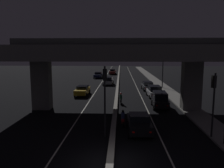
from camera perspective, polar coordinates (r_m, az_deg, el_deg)
ground_plane at (r=13.57m, az=-0.50°, el=-20.71°), size 200.00×200.00×0.00m
lane_line_left_inner at (r=47.52m, az=-2.91°, el=0.16°), size 0.12×126.00×0.00m
lane_line_right_inner at (r=47.43m, az=6.04°, el=0.11°), size 0.12×126.00×0.00m
median_divider at (r=47.30m, az=1.56°, el=0.38°), size 0.43×126.00×0.41m
sidewalk_right at (r=41.20m, az=13.64°, el=-1.17°), size 2.45×126.00×0.16m
elevated_overpass at (r=24.82m, az=0.94°, el=7.47°), size 23.97×10.24×8.20m
traffic_light_left_of_median at (r=16.71m, az=-1.87°, el=-1.40°), size 0.30×0.49×5.58m
traffic_light_right_of_median at (r=18.14m, az=24.99°, el=-2.42°), size 0.30×0.49×5.09m
street_lamp at (r=41.32m, az=12.70°, el=5.50°), size 2.50×0.32×8.12m
car_black_lead at (r=18.54m, az=7.03°, el=-10.03°), size 2.06×4.14×1.56m
car_black_second at (r=26.98m, az=12.40°, el=-3.98°), size 2.01×4.03×1.89m
car_white_third at (r=33.32m, az=11.03°, el=-1.86°), size 2.17×4.11×1.71m
car_grey_fourth at (r=39.37m, az=9.27°, el=-0.40°), size 2.03×4.00×1.51m
car_taxi_yellow_lead_oncoming at (r=34.42m, az=-7.72°, el=-1.64°), size 2.03×4.47×1.47m
car_silver_second_oncoming at (r=45.34m, az=-0.99°, el=0.87°), size 2.17×4.10×1.62m
car_dark_blue_third_oncoming at (r=57.82m, az=-3.64°, el=2.38°), size 2.14×4.42×1.56m
car_dark_red_fourth_oncoming at (r=67.93m, az=0.18°, el=3.23°), size 2.13×4.81×1.57m
motorcycle_red_filtering_near at (r=20.09m, az=2.86°, el=-9.06°), size 0.33×1.79×1.45m
motorcycle_black_filtering_mid at (r=28.20m, az=2.33°, el=-4.03°), size 0.32×1.77×1.46m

